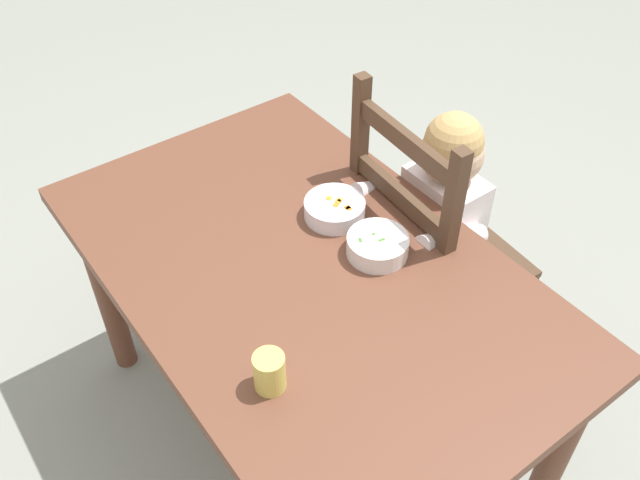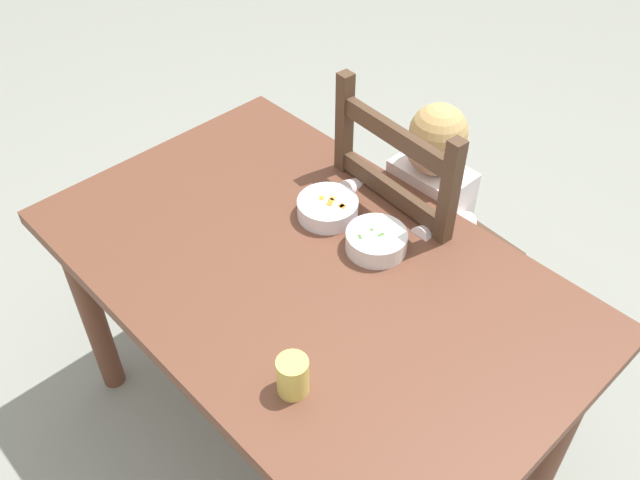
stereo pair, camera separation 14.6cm
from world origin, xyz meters
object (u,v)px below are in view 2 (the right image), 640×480
Objects in this scene: dining_chair at (416,248)px; bowl_of_carrots at (328,208)px; bowl_of_peas at (376,240)px; spoon at (341,218)px; dining_table at (308,296)px; drinking_cup at (293,376)px; child_figure at (422,210)px.

bowl_of_carrots is at bearing -105.51° from dining_chair.
bowl_of_peas is (0.09, -0.30, 0.29)m from dining_chair.
bowl_of_peas is 1.31× the size of spoon.
dining_table is 0.22m from spoon.
drinking_cup is (0.17, -0.42, 0.02)m from bowl_of_peas.
dining_chair reaches higher than bowl_of_peas.
dining_chair is 8.93× the size of spoon.
drinking_cup is (0.26, -0.72, 0.30)m from dining_chair.
bowl_of_carrots is at bearing 121.50° from dining_table.
child_figure is at bearing 73.61° from bowl_of_carrots.
drinking_cup is (0.30, -0.44, 0.04)m from spoon.
dining_table is 0.38m from drinking_cup.
bowl_of_carrots is (-0.09, -0.29, 0.13)m from child_figure.
spoon is (-0.14, 0.01, -0.02)m from bowl_of_peas.
spoon is (0.04, 0.01, -0.02)m from bowl_of_carrots.
spoon is at bearing -99.18° from dining_chair.
bowl_of_carrots is (-0.10, 0.17, 0.13)m from dining_table.
spoon is (-0.07, 0.18, 0.11)m from dining_table.
child_figure is at bearing -34.98° from dining_chair.
bowl_of_carrots reaches higher than spoon.
bowl_of_carrots is 1.36× the size of spoon.
bowl_of_peas is at bearing -5.57° from spoon.
spoon is (-0.05, -0.28, 0.10)m from child_figure.
bowl_of_peas is at bearing -73.60° from child_figure.
bowl_of_carrots is at bearing 179.96° from bowl_of_peas.
spoon is at bearing 124.74° from drinking_cup.
drinking_cup is at bearing -55.26° from spoon.
spoon is at bearing 110.04° from dining_table.
bowl_of_peas reaches higher than spoon.
dining_chair is at bearing 80.82° from spoon.
bowl_of_peas is at bearing -73.03° from dining_chair.
bowl_of_peas is 0.17m from bowl_of_carrots.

